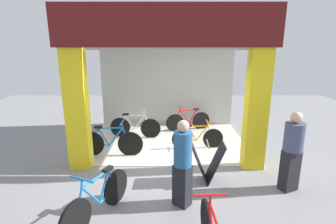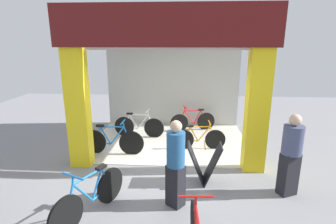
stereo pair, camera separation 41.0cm
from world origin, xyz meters
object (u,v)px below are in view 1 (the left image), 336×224
bicycle_parked_0 (99,200)px  pedestrian_1 (294,151)px  bicycle_inside_1 (136,127)px  sandwich_board_sign (208,163)px  bicycle_inside_2 (112,142)px  bicycle_inside_3 (189,121)px  pedestrian_2 (184,163)px  bicycle_inside_0 (199,138)px

bicycle_parked_0 → pedestrian_1: pedestrian_1 is taller
bicycle_inside_1 → bicycle_parked_0: bearing=-92.2°
sandwich_board_sign → pedestrian_1: pedestrian_1 is taller
bicycle_inside_1 → bicycle_inside_2: bicycle_inside_2 is taller
bicycle_inside_1 → bicycle_inside_3: size_ratio=1.06×
pedestrian_1 → pedestrian_2: pedestrian_1 is taller
bicycle_inside_1 → bicycle_inside_0: bearing=-25.5°
bicycle_parked_0 → pedestrian_2: size_ratio=0.95×
bicycle_inside_3 → pedestrian_2: 4.28m
bicycle_inside_0 → sandwich_board_sign: sandwich_board_sign is taller
bicycle_inside_2 → pedestrian_2: bearing=-50.8°
bicycle_inside_3 → pedestrian_2: pedestrian_2 is taller
bicycle_parked_0 → bicycle_inside_2: bearing=97.2°
sandwich_board_sign → bicycle_parked_0: bearing=-147.9°
bicycle_inside_0 → bicycle_parked_0: bicycle_parked_0 is taller
bicycle_inside_2 → sandwich_board_sign: 2.71m
bicycle_inside_0 → bicycle_inside_1: bicycle_inside_1 is taller
bicycle_inside_3 → bicycle_parked_0: (-1.87, -4.66, 0.04)m
bicycle_inside_2 → bicycle_inside_3: bicycle_inside_2 is taller
bicycle_inside_0 → bicycle_inside_1: (-1.86, 0.89, 0.03)m
bicycle_parked_0 → sandwich_board_sign: size_ratio=1.75×
bicycle_inside_3 → pedestrian_2: size_ratio=0.91×
bicycle_inside_2 → pedestrian_1: (3.98, -1.66, 0.49)m
bicycle_inside_3 → bicycle_inside_1: bearing=-158.4°
bicycle_inside_1 → sandwich_board_sign: bearing=-55.3°
bicycle_inside_0 → bicycle_inside_2: bicycle_inside_2 is taller
bicycle_inside_0 → bicycle_inside_3: (-0.14, 1.57, 0.02)m
bicycle_inside_1 → bicycle_inside_2: 1.45m
pedestrian_1 → sandwich_board_sign: bearing=168.8°
pedestrian_2 → bicycle_inside_0: bearing=78.0°
bicycle_inside_0 → bicycle_inside_3: 1.58m
bicycle_inside_2 → pedestrian_1: pedestrian_1 is taller
pedestrian_1 → pedestrian_2: bearing=-166.7°
bicycle_inside_0 → pedestrian_1: (1.64, -2.14, 0.55)m
bicycle_parked_0 → pedestrian_2: (1.45, 0.42, 0.47)m
bicycle_inside_0 → bicycle_inside_2: size_ratio=0.86×
bicycle_inside_0 → pedestrian_1: pedestrian_1 is taller
bicycle_inside_2 → bicycle_inside_3: (2.20, 2.05, -0.03)m
sandwich_board_sign → pedestrian_2: bearing=-124.3°
bicycle_parked_0 → pedestrian_2: pedestrian_2 is taller
sandwich_board_sign → bicycle_inside_3: bearing=92.6°
pedestrian_1 → bicycle_inside_0: bearing=127.5°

